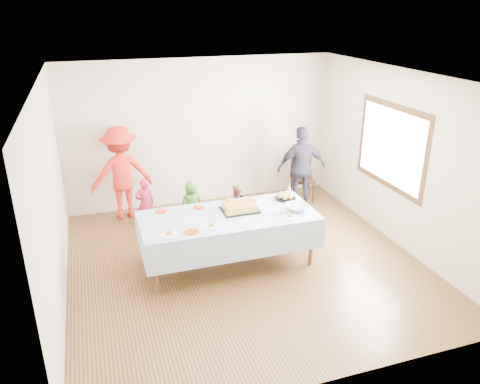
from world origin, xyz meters
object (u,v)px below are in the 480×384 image
object	(u,v)px
birthday_cake	(240,207)
dining_chair	(302,174)
adult_left	(121,173)
party_table	(228,219)

from	to	relation	value
birthday_cake	dining_chair	world-z (taller)	dining_chair
birthday_cake	dining_chair	bearing A→B (deg)	44.27
adult_left	birthday_cake	bearing A→B (deg)	120.42
party_table	adult_left	size ratio (longest dim) A/B	1.51
dining_chair	birthday_cake	bearing A→B (deg)	-126.65
birthday_cake	adult_left	world-z (taller)	adult_left
party_table	dining_chair	world-z (taller)	dining_chair
party_table	birthday_cake	world-z (taller)	birthday_cake
party_table	birthday_cake	bearing A→B (deg)	26.82
birthday_cake	dining_chair	size ratio (longest dim) A/B	0.58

